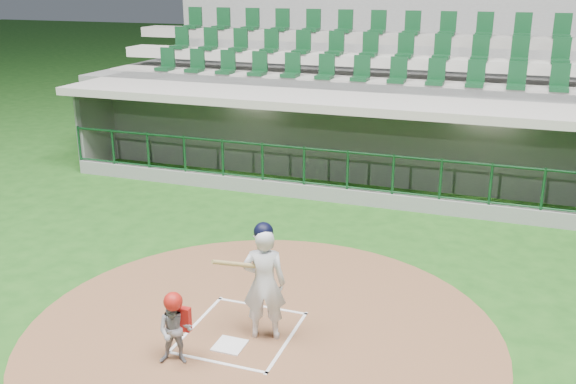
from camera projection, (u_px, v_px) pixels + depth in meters
ground at (249, 323)px, 9.93m from camera, size 120.00×120.00×0.00m
dirt_circle at (262, 333)px, 9.66m from camera, size 7.20×7.20×0.01m
home_plate at (230, 345)px, 9.30m from camera, size 0.43×0.43×0.02m
batter_box_chalk at (241, 332)px, 9.66m from camera, size 1.55×1.80×0.01m
dugout_structure at (374, 146)px, 16.55m from camera, size 16.40×3.70×3.00m
seating_deck at (390, 106)px, 19.22m from camera, size 17.00×6.72×5.15m
batter at (264, 281)px, 9.27m from camera, size 0.90×0.93×1.82m
catcher at (175, 328)px, 8.75m from camera, size 0.57×0.50×1.07m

